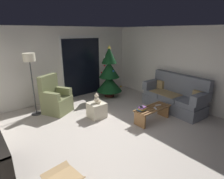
{
  "coord_description": "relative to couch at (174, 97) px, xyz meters",
  "views": [
    {
      "loc": [
        -2.55,
        -2.96,
        2.35
      ],
      "look_at": [
        0.4,
        0.7,
        0.85
      ],
      "focal_mm": 29.52,
      "sensor_mm": 36.0,
      "label": 1
    }
  ],
  "objects": [
    {
      "name": "coffee_table",
      "position": [
        -1.17,
        -0.1,
        -0.14
      ],
      "size": [
        1.1,
        0.4,
        0.4
      ],
      "color": "olive",
      "rests_on": "ground"
    },
    {
      "name": "wall_back",
      "position": [
        -2.32,
        3.07,
        0.85
      ],
      "size": [
        5.72,
        0.12,
        2.5
      ],
      "primitive_type": "cube",
      "color": "silver",
      "rests_on": "ground"
    },
    {
      "name": "armchair",
      "position": [
        -2.96,
        2.1,
        0.0
      ],
      "size": [
        0.93,
        0.93,
        1.13
      ],
      "color": "olive",
      "rests_on": "ground"
    },
    {
      "name": "patio_door_frame",
      "position": [
        -1.5,
        2.99,
        0.7
      ],
      "size": [
        1.6,
        0.02,
        2.2
      ],
      "primitive_type": "cube",
      "color": "silver",
      "rests_on": "ground"
    },
    {
      "name": "teddy_bear_cream",
      "position": [
        -2.2,
        1.02,
        0.15
      ],
      "size": [
        0.21,
        0.22,
        0.29
      ],
      "color": "beige",
      "rests_on": "ottoman"
    },
    {
      "name": "patio_door_glass",
      "position": [
        -1.5,
        2.98,
        0.65
      ],
      "size": [
        1.5,
        0.02,
        2.1
      ],
      "primitive_type": "cube",
      "color": "black",
      "rests_on": "ground"
    },
    {
      "name": "christmas_tree",
      "position": [
        -0.84,
        2.21,
        0.44
      ],
      "size": [
        0.93,
        0.93,
        1.88
      ],
      "color": "#4C1E19",
      "rests_on": "ground"
    },
    {
      "name": "remote_white",
      "position": [
        -0.94,
        -0.11,
        0.01
      ],
      "size": [
        0.16,
        0.09,
        0.02
      ],
      "primitive_type": "cube",
      "rotation": [
        0.0,
        0.0,
        1.29
      ],
      "color": "silver",
      "rests_on": "coffee_table"
    },
    {
      "name": "book_stack",
      "position": [
        -1.53,
        -0.05,
        0.04
      ],
      "size": [
        0.23,
        0.19,
        0.09
      ],
      "color": "#285684",
      "rests_on": "coffee_table"
    },
    {
      "name": "couch",
      "position": [
        0.0,
        0.0,
        0.0
      ],
      "size": [
        0.9,
        1.99,
        1.08
      ],
      "color": "slate",
      "rests_on": "ground"
    },
    {
      "name": "remote_silver",
      "position": [
        -1.18,
        -0.19,
        0.01
      ],
      "size": [
        0.12,
        0.15,
        0.02
      ],
      "primitive_type": "cube",
      "rotation": [
        0.0,
        0.0,
        5.68
      ],
      "color": "#ADADB2",
      "rests_on": "coffee_table"
    },
    {
      "name": "cell_phone",
      "position": [
        -1.55,
        -0.04,
        0.1
      ],
      "size": [
        0.13,
        0.16,
        0.01
      ],
      "primitive_type": "cube",
      "rotation": [
        0.0,
        0.0,
        -0.51
      ],
      "color": "black",
      "rests_on": "book_stack"
    },
    {
      "name": "wall_right",
      "position": [
        0.54,
        0.01,
        0.85
      ],
      "size": [
        0.12,
        6.0,
        2.5
      ],
      "primitive_type": "cube",
      "color": "silver",
      "rests_on": "ground"
    },
    {
      "name": "ground_plane",
      "position": [
        -2.32,
        0.01,
        -0.4
      ],
      "size": [
        7.0,
        7.0,
        0.0
      ],
      "primitive_type": "plane",
      "color": "#BCB2A8"
    },
    {
      "name": "ottoman",
      "position": [
        -2.21,
        1.03,
        -0.18
      ],
      "size": [
        0.44,
        0.44,
        0.43
      ],
      "primitive_type": "cube",
      "color": "beige",
      "rests_on": "ground"
    },
    {
      "name": "floor_lamp",
      "position": [
        -3.48,
        2.33,
        1.11
      ],
      "size": [
        0.32,
        0.32,
        1.78
      ],
      "color": "#2D2D30",
      "rests_on": "ground"
    }
  ]
}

